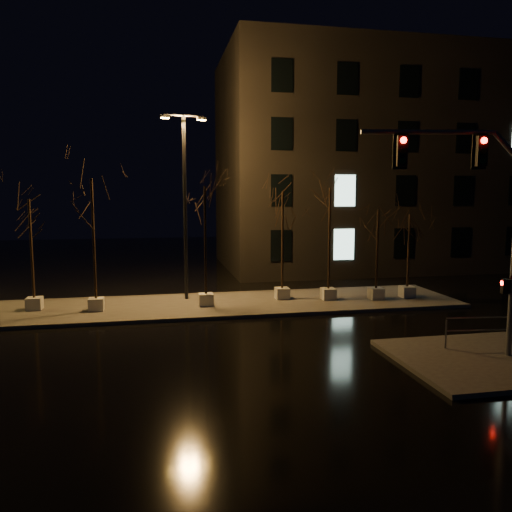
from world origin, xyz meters
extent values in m
plane|color=black|center=(0.00, 0.00, 0.00)|extent=(90.00, 90.00, 0.00)
cube|color=#45423D|center=(0.00, 6.00, 0.07)|extent=(22.00, 5.00, 0.15)
cube|color=#45423D|center=(7.50, -3.50, 0.07)|extent=(7.00, 5.00, 0.15)
cube|color=black|center=(14.00, 18.00, 7.50)|extent=(25.00, 12.00, 15.00)
cube|color=beige|center=(-8.78, 6.33, 0.43)|extent=(0.65, 0.65, 0.55)
cylinder|color=black|center=(-8.78, 6.33, 2.88)|extent=(0.11, 0.11, 4.36)
cube|color=beige|center=(-6.05, 5.62, 0.43)|extent=(0.65, 0.65, 0.55)
cylinder|color=black|center=(-6.05, 5.62, 3.32)|extent=(0.11, 0.11, 5.25)
cube|color=beige|center=(-1.17, 5.68, 0.43)|extent=(0.65, 0.65, 0.55)
cylinder|color=black|center=(-1.17, 5.68, 3.17)|extent=(0.11, 0.11, 4.94)
cube|color=beige|center=(2.65, 6.41, 0.43)|extent=(0.65, 0.65, 0.55)
cylinder|color=black|center=(2.65, 6.41, 3.05)|extent=(0.11, 0.11, 4.70)
cube|color=beige|center=(4.84, 5.83, 0.43)|extent=(0.65, 0.65, 0.55)
cylinder|color=black|center=(4.84, 5.83, 3.14)|extent=(0.11, 0.11, 4.88)
cube|color=beige|center=(7.17, 5.46, 0.43)|extent=(0.65, 0.65, 0.55)
cylinder|color=black|center=(7.17, 5.46, 2.62)|extent=(0.11, 0.11, 3.84)
cube|color=beige|center=(8.90, 5.57, 0.43)|extent=(0.65, 0.65, 0.55)
cylinder|color=black|center=(8.90, 5.57, 2.49)|extent=(0.11, 0.11, 3.58)
cylinder|color=slate|center=(4.74, -2.99, 7.13)|extent=(4.05, 0.80, 0.14)
cube|color=black|center=(6.39, -3.26, 6.57)|extent=(0.34, 0.27, 0.92)
cube|color=black|center=(3.98, -2.87, 6.57)|extent=(0.34, 0.27, 0.92)
cube|color=black|center=(7.38, -3.42, 2.39)|extent=(0.25, 0.22, 0.46)
cylinder|color=black|center=(-1.97, 7.36, 4.56)|extent=(0.18, 0.18, 8.82)
cylinder|color=black|center=(-1.97, 7.36, 8.97)|extent=(1.92, 0.44, 0.09)
cube|color=#FFB132|center=(-2.84, 7.20, 8.84)|extent=(0.48, 0.32, 0.18)
cube|color=#FFB132|center=(-1.10, 7.53, 8.84)|extent=(0.48, 0.32, 0.18)
cylinder|color=slate|center=(6.04, -2.41, 0.64)|extent=(0.05, 0.05, 0.97)
cylinder|color=slate|center=(7.22, -2.54, 1.18)|extent=(2.37, 0.31, 0.04)
cylinder|color=slate|center=(7.22, -2.54, 0.75)|extent=(2.37, 0.31, 0.04)
camera|label=1|loc=(-3.35, -17.02, 5.26)|focal=35.00mm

